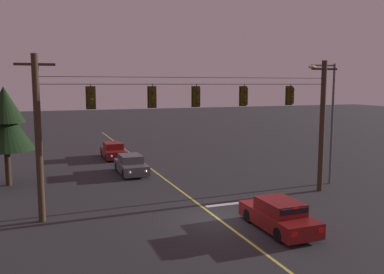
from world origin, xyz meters
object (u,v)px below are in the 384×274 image
object	(u,v)px
traffic_light_centre	(197,97)
traffic_light_right_inner	(244,96)
car_waiting_near_lane	(279,216)
car_oncoming_lead	(131,165)
traffic_light_leftmost	(91,98)
traffic_light_rightmost	(291,96)
tree_verge_near	(5,122)
traffic_light_left_inner	(153,97)
car_oncoming_trailing	(113,151)
street_lamp_corner	(329,113)

from	to	relation	value
traffic_light_centre	traffic_light_right_inner	bearing A→B (deg)	0.00
car_waiting_near_lane	car_oncoming_lead	distance (m)	14.41
traffic_light_leftmost	traffic_light_rightmost	world-z (taller)	same
tree_verge_near	traffic_light_rightmost	bearing A→B (deg)	-27.64
traffic_light_centre	traffic_light_right_inner	world-z (taller)	same
traffic_light_centre	car_waiting_near_lane	distance (m)	7.49
traffic_light_left_inner	traffic_light_centre	size ratio (longest dim) A/B	1.00
car_oncoming_trailing	street_lamp_corner	xyz separation A→B (m)	(11.50, -14.51, 4.08)
traffic_light_leftmost	car_oncoming_trailing	world-z (taller)	traffic_light_leftmost
traffic_light_rightmost	tree_verge_near	xyz separation A→B (m)	(-15.79, 8.27, -1.73)
traffic_light_right_inner	car_oncoming_trailing	world-z (taller)	traffic_light_right_inner
car_oncoming_lead	car_oncoming_trailing	world-z (taller)	same
traffic_light_centre	traffic_light_rightmost	xyz separation A→B (m)	(5.86, 0.00, 0.00)
tree_verge_near	street_lamp_corner	bearing A→B (deg)	-19.54
traffic_light_leftmost	traffic_light_rightmost	size ratio (longest dim) A/B	1.00
traffic_light_left_inner	traffic_light_rightmost	distance (m)	8.26
traffic_light_leftmost	car_oncoming_trailing	xyz separation A→B (m)	(3.67, 15.82, -5.25)
car_oncoming_trailing	street_lamp_corner	bearing A→B (deg)	-51.59
traffic_light_centre	car_oncoming_trailing	xyz separation A→B (m)	(-1.81, 15.82, -5.25)
car_waiting_near_lane	car_oncoming_trailing	bearing A→B (deg)	100.58
car_waiting_near_lane	tree_verge_near	world-z (taller)	tree_verge_near
traffic_light_leftmost	car_oncoming_trailing	size ratio (longest dim) A/B	0.28
traffic_light_right_inner	traffic_light_left_inner	bearing A→B (deg)	180.00
traffic_light_leftmost	traffic_light_right_inner	size ratio (longest dim) A/B	1.00
traffic_light_right_inner	car_waiting_near_lane	bearing A→B (deg)	-98.96
traffic_light_left_inner	car_waiting_near_lane	world-z (taller)	traffic_light_left_inner
traffic_light_leftmost	car_oncoming_lead	bearing A→B (deg)	67.14
traffic_light_rightmost	street_lamp_corner	size ratio (longest dim) A/B	0.16
car_oncoming_trailing	tree_verge_near	xyz separation A→B (m)	(-8.12, -7.55, 3.52)
traffic_light_right_inner	traffic_light_rightmost	distance (m)	3.02
tree_verge_near	traffic_light_leftmost	bearing A→B (deg)	-61.71
traffic_light_leftmost	street_lamp_corner	world-z (taller)	street_lamp_corner
car_waiting_near_lane	tree_verge_near	xyz separation A→B (m)	(-12.00, 13.20, 3.52)
street_lamp_corner	car_oncoming_lead	bearing A→B (deg)	146.05
traffic_light_left_inner	street_lamp_corner	distance (m)	12.22
tree_verge_near	car_oncoming_trailing	bearing A→B (deg)	42.90
traffic_light_left_inner	traffic_light_rightmost	bearing A→B (deg)	0.00
car_waiting_near_lane	car_oncoming_lead	world-z (taller)	same
traffic_light_rightmost	street_lamp_corner	xyz separation A→B (m)	(3.83, 1.30, -1.16)
traffic_light_leftmost	traffic_light_centre	xyz separation A→B (m)	(5.48, 0.00, 0.00)
traffic_light_centre	car_waiting_near_lane	world-z (taller)	traffic_light_centre
traffic_light_leftmost	car_oncoming_lead	world-z (taller)	traffic_light_leftmost
traffic_light_right_inner	street_lamp_corner	world-z (taller)	street_lamp_corner
traffic_light_centre	tree_verge_near	world-z (taller)	traffic_light_centre
traffic_light_left_inner	car_waiting_near_lane	size ratio (longest dim) A/B	0.28
traffic_light_centre	car_waiting_near_lane	size ratio (longest dim) A/B	0.28
traffic_light_left_inner	traffic_light_centre	xyz separation A→B (m)	(2.41, 0.00, 0.00)
traffic_light_centre	traffic_light_right_inner	size ratio (longest dim) A/B	1.00
traffic_light_leftmost	street_lamp_corner	bearing A→B (deg)	4.91
car_oncoming_trailing	tree_verge_near	size ratio (longest dim) A/B	0.69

